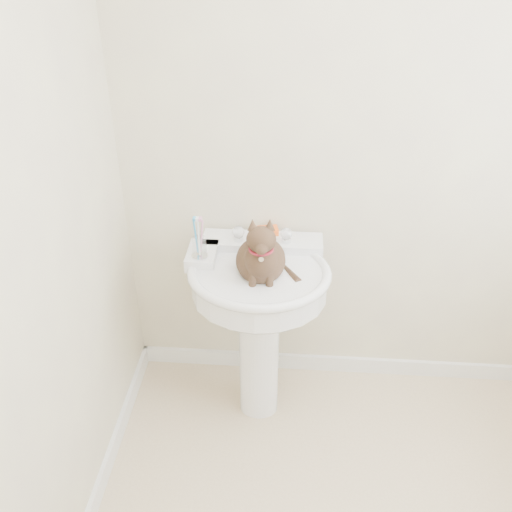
# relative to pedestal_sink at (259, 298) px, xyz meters

# --- Properties ---
(wall_back) EXTENTS (2.20, 0.00, 2.50)m
(wall_back) POSITION_rel_pedestal_sink_xyz_m (0.47, 0.29, 0.58)
(wall_back) COLOR #C2B39F
(wall_back) RESTS_ON ground
(baseboard_back) EXTENTS (2.20, 0.02, 0.09)m
(baseboard_back) POSITION_rel_pedestal_sink_xyz_m (0.47, 0.28, -0.62)
(baseboard_back) COLOR white
(baseboard_back) RESTS_ON floor
(pedestal_sink) EXTENTS (0.62, 0.60, 0.85)m
(pedestal_sink) POSITION_rel_pedestal_sink_xyz_m (0.00, 0.00, 0.00)
(pedestal_sink) COLOR white
(pedestal_sink) RESTS_ON floor
(faucet) EXTENTS (0.28, 0.12, 0.14)m
(faucet) POSITION_rel_pedestal_sink_xyz_m (0.00, 0.15, 0.22)
(faucet) COLOR silver
(faucet) RESTS_ON pedestal_sink
(soap_bar) EXTENTS (0.10, 0.08, 0.03)m
(soap_bar) POSITION_rel_pedestal_sink_xyz_m (0.02, 0.24, 0.20)
(soap_bar) COLOR #FF6018
(soap_bar) RESTS_ON pedestal_sink
(toothbrush_cup) EXTENTS (0.07, 0.07, 0.19)m
(toothbrush_cup) POSITION_rel_pedestal_sink_xyz_m (-0.25, 0.03, 0.23)
(toothbrush_cup) COLOR silver
(toothbrush_cup) RESTS_ON pedestal_sink
(cat) EXTENTS (0.23, 0.28, 0.41)m
(cat) POSITION_rel_pedestal_sink_xyz_m (0.01, -0.03, 0.23)
(cat) COLOR #533724
(cat) RESTS_ON pedestal_sink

